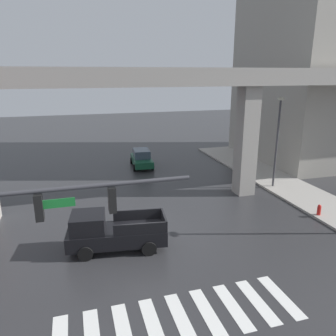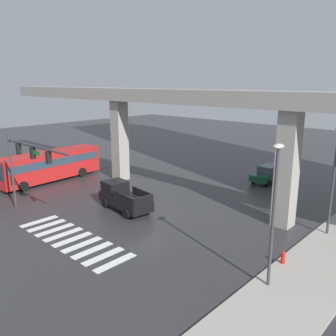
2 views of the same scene
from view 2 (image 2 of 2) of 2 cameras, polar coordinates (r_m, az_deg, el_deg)
The scene contains 11 objects.
ground_plane at distance 27.43m, azimuth -3.89°, elevation -7.34°, with size 120.00×120.00×0.00m, color #2D2D30.
crosswalk_stripes at distance 23.87m, azimuth -15.37°, elevation -11.18°, with size 9.35×2.80×0.01m.
elevated_overpass at distance 29.32m, azimuth 3.19°, elevation 10.04°, with size 56.40×2.06×9.32m.
sidewalk_east at distance 22.50m, azimuth 24.54°, elevation -13.42°, with size 4.00×36.00×0.15m, color #9E9991.
pickup_truck at distance 28.09m, azimuth -7.38°, elevation -4.77°, with size 5.30×2.56×2.08m.
city_bus at distance 37.67m, azimuth -18.71°, elevation 0.59°, with size 3.37×10.96×2.99m.
sedan_dark_green at distance 36.83m, azimuth 16.12°, elevation -0.91°, with size 2.19×4.41×1.72m.
traffic_signal_mast at distance 27.33m, azimuth -22.21°, elevation 1.54°, with size 8.69×0.32×6.20m.
street_lamp_near_corner at distance 17.05m, azimuth 17.00°, elevation -5.10°, with size 0.44×0.70×7.24m.
street_lamp_mid_block at distance 24.50m, azimuth 25.58°, elevation -0.14°, with size 0.44×0.70×7.24m.
fire_hydrant at distance 20.91m, azimuth 18.30°, elevation -13.87°, with size 0.24×0.24×0.85m.
Camera 2 is at (18.71, -17.42, 9.93)m, focal length 37.29 mm.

